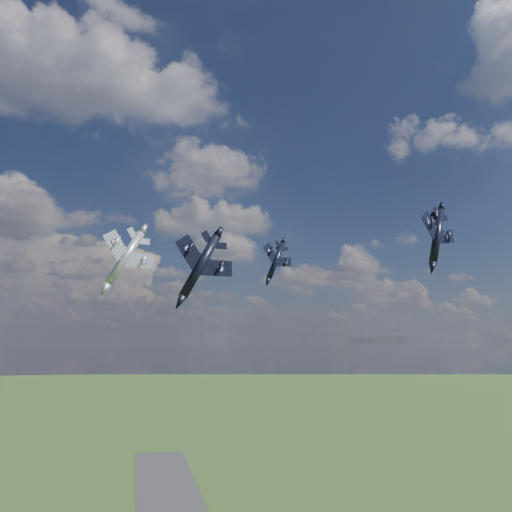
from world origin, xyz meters
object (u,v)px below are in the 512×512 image
object	(u,v)px
jet_lead_navy	(200,266)
jet_right_navy	(437,236)
jet_left_silver	(125,258)
jet_high_navy	(276,261)

from	to	relation	value
jet_lead_navy	jet_right_navy	size ratio (longest dim) A/B	1.27
jet_left_silver	jet_lead_navy	bearing A→B (deg)	-52.57
jet_right_navy	jet_high_navy	world-z (taller)	jet_high_navy
jet_right_navy	jet_left_silver	world-z (taller)	jet_right_navy
jet_high_navy	jet_right_navy	bearing A→B (deg)	-92.64
jet_lead_navy	jet_high_navy	size ratio (longest dim) A/B	1.24
jet_right_navy	jet_high_navy	xyz separation A→B (m)	(-14.00, 41.72, 2.12)
jet_left_silver	jet_right_navy	bearing A→B (deg)	-42.90
jet_lead_navy	jet_left_silver	bearing A→B (deg)	137.06
jet_high_navy	jet_left_silver	distance (m)	37.85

